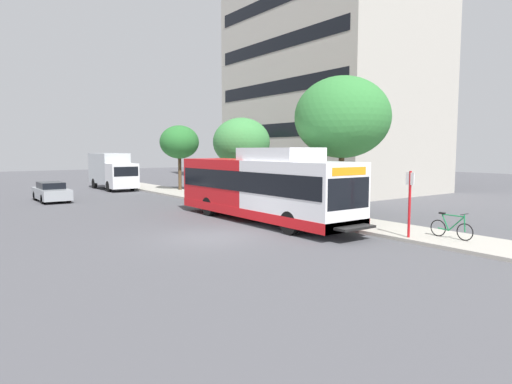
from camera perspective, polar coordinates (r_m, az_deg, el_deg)
The scene contains 11 objects.
ground_plane at distance 25.49m, azimuth -14.65°, elevation -2.79°, with size 120.00×120.00×0.00m, color #4C4C51.
sidewalk_curb at distance 27.12m, azimuth 0.85°, elevation -1.98°, with size 3.00×56.00×0.14m, color #A8A399.
transit_bus at distance 22.06m, azimuth 0.72°, elevation 0.60°, with size 2.58×12.25×3.65m.
bus_stop_sign_pole at distance 18.34m, azimuth 19.01°, elevation -0.85°, with size 0.10×0.36×2.60m.
bicycle_parked at distance 18.84m, azimuth 23.65°, elevation -4.18°, with size 0.52×1.76×1.02m.
street_tree_near_stop at distance 23.00m, azimuth 10.95°, elevation 9.32°, with size 4.78×4.78×7.06m.
street_tree_mid_block at distance 30.77m, azimuth -1.86°, elevation 6.36°, with size 3.91×3.91×5.60m.
street_tree_far_block at distance 38.82m, azimuth -9.75°, elevation 6.28°, with size 3.32×3.32×5.49m.
parked_car_far_lane at distance 34.01m, azimuth -24.66°, elevation 0.03°, with size 1.80×4.50×1.33m.
box_truck_background at distance 42.27m, azimuth -17.90°, elevation 2.68°, with size 2.32×7.01×3.25m.
lattice_comm_tower at distance 58.41m, azimuth 0.17°, elevation 12.99°, with size 1.10×1.10×33.51m.
Camera 1 is at (-9.11, -15.54, 3.55)m, focal length 31.36 mm.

